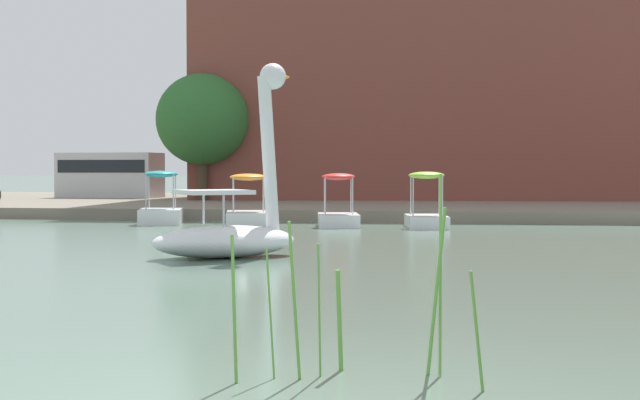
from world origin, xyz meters
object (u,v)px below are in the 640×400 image
Objects in this scene: swan_boat at (230,224)px; pedal_boat_red at (338,211)px; pedal_boat_lime at (426,212)px; pedal_boat_teal at (161,208)px; tree_sapling_by_fence at (202,120)px; parked_van at (110,173)px; pedal_boat_orange at (248,210)px.

pedal_boat_red is at bearing 87.98° from swan_boat.
pedal_boat_teal reaches higher than pedal_boat_lime.
pedal_boat_teal is 0.47× the size of tree_sapling_by_fence.
swan_boat is 0.79× the size of parked_van.
pedal_boat_teal is at bearing 116.50° from swan_boat.
pedal_boat_lime is 0.92× the size of pedal_boat_orange.
pedal_boat_lime is 7.90m from pedal_boat_teal.
tree_sapling_by_fence reaches higher than pedal_boat_orange.
swan_boat is at bearing -76.94° from pedal_boat_orange.
pedal_boat_orange is at bearing -53.87° from parked_van.
swan_boat is 1.57× the size of pedal_boat_lime.
tree_sapling_by_fence reaches higher than swan_boat.
pedal_boat_lime reaches higher than pedal_boat_orange.
pedal_boat_lime is at bearing -3.16° from pedal_boat_teal.
pedal_boat_red is 0.92× the size of pedal_boat_teal.
pedal_boat_red is at bearing -47.08° from parked_van.
pedal_boat_orange is 2.88m from pedal_boat_teal.
pedal_boat_teal is at bearing -61.29° from parked_van.
swan_boat is at bearing -62.24° from parked_van.
pedal_boat_red is (-2.49, 0.11, 0.00)m from pedal_boat_lime.
pedal_boat_lime is at bearing -2.47° from pedal_boat_red.
pedal_boat_teal is 0.54× the size of parked_van.
pedal_boat_orange is at bearing -178.77° from pedal_boat_lime.
pedal_boat_red is 0.49× the size of parked_van.
pedal_boat_red is 0.43× the size of tree_sapling_by_fence.
parked_van is (-5.30, 3.09, -2.19)m from tree_sapling_by_fence.
pedal_boat_orange is 12.23m from tree_sapling_by_fence.
pedal_boat_orange is at bearing -10.90° from pedal_boat_teal.
swan_boat reaches higher than parked_van.
swan_boat reaches higher than pedal_boat_red.
swan_boat is 21.76m from tree_sapling_by_fence.
parked_van is (-12.34, 23.45, 0.83)m from swan_boat.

